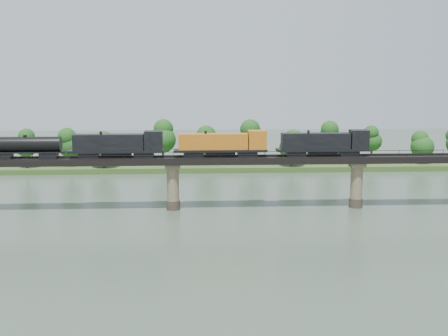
{
  "coord_description": "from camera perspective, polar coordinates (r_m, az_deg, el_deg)",
  "views": [
    {
      "loc": [
        4.87,
        -88.47,
        29.32
      ],
      "look_at": [
        11.0,
        30.0,
        9.0
      ],
      "focal_mm": 45.0,
      "sensor_mm": 36.0,
      "label": 1
    }
  ],
  "objects": [
    {
      "name": "ground",
      "position": [
        93.33,
        -5.87,
        -8.64
      ],
      "size": [
        400.0,
        400.0,
        0.0
      ],
      "primitive_type": "plane",
      "color": "#364537",
      "rests_on": "ground"
    },
    {
      "name": "far_bank",
      "position": [
        175.87,
        -4.51,
        0.36
      ],
      "size": [
        300.0,
        24.0,
        1.6
      ],
      "primitive_type": "cube",
      "color": "#314F1F",
      "rests_on": "ground"
    },
    {
      "name": "bridge",
      "position": [
        120.95,
        -5.21,
        -1.7
      ],
      "size": [
        236.0,
        30.0,
        11.5
      ],
      "color": "#473A2D",
      "rests_on": "ground"
    },
    {
      "name": "bridge_superstructure",
      "position": [
        119.86,
        -5.26,
        1.27
      ],
      "size": [
        220.0,
        4.9,
        0.75
      ],
      "color": "black",
      "rests_on": "bridge"
    },
    {
      "name": "far_treeline",
      "position": [
        170.74,
        -7.34,
        2.75
      ],
      "size": [
        289.06,
        17.54,
        13.6
      ],
      "color": "#382619",
      "rests_on": "far_bank"
    },
    {
      "name": "freight_train",
      "position": [
        119.46,
        -3.8,
        2.4
      ],
      "size": [
        80.76,
        3.15,
        5.56
      ],
      "color": "black",
      "rests_on": "bridge"
    }
  ]
}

